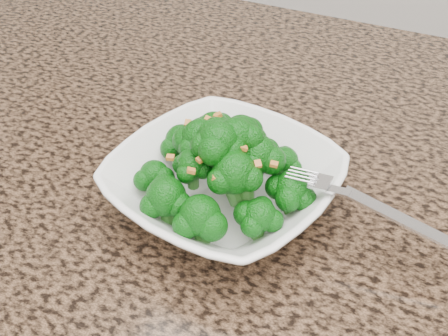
% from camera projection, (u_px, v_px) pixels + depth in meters
% --- Properties ---
extents(granite_counter, '(1.64, 1.04, 0.03)m').
position_uv_depth(granite_counter, '(309.00, 252.00, 0.57)').
color(granite_counter, brown).
rests_on(granite_counter, cabinet).
extents(bowl, '(0.27, 0.27, 0.06)m').
position_uv_depth(bowl, '(224.00, 184.00, 0.58)').
color(bowl, white).
rests_on(bowl, granite_counter).
extents(broccoli_pile, '(0.20, 0.20, 0.07)m').
position_uv_depth(broccoli_pile, '(224.00, 135.00, 0.54)').
color(broccoli_pile, '#0A570A').
rests_on(broccoli_pile, bowl).
extents(garlic_topping, '(0.12, 0.12, 0.01)m').
position_uv_depth(garlic_topping, '(224.00, 101.00, 0.52)').
color(garlic_topping, '#CA7E31').
rests_on(garlic_topping, broccoli_pile).
extents(fork, '(0.19, 0.04, 0.01)m').
position_uv_depth(fork, '(342.00, 192.00, 0.52)').
color(fork, silver).
rests_on(fork, bowl).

